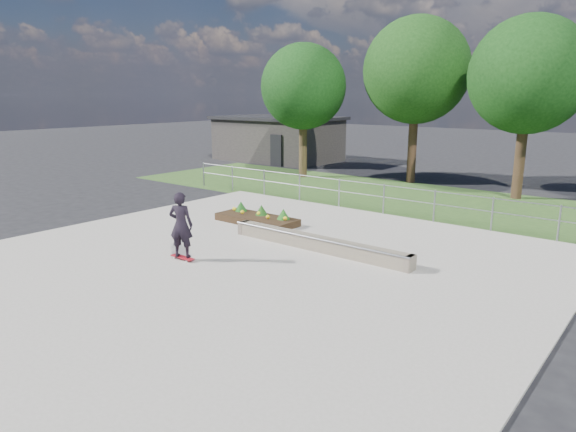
# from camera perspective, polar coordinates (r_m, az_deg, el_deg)

# --- Properties ---
(ground) EXTENTS (120.00, 120.00, 0.00)m
(ground) POSITION_cam_1_polar(r_m,az_deg,el_deg) (13.86, -4.56, -5.42)
(ground) COLOR black
(ground) RESTS_ON ground
(grass_verge) EXTENTS (30.00, 8.00, 0.02)m
(grass_verge) POSITION_cam_1_polar(r_m,az_deg,el_deg) (22.85, 14.71, 1.68)
(grass_verge) COLOR #2C4A1D
(grass_verge) RESTS_ON ground
(concrete_slab) EXTENTS (15.00, 15.00, 0.06)m
(concrete_slab) POSITION_cam_1_polar(r_m,az_deg,el_deg) (13.85, -4.56, -5.31)
(concrete_slab) COLOR gray
(concrete_slab) RESTS_ON ground
(fence) EXTENTS (20.06, 0.06, 1.20)m
(fence) POSITION_cam_1_polar(r_m,az_deg,el_deg) (19.62, 10.60, 2.29)
(fence) COLOR gray
(fence) RESTS_ON ground
(building) EXTENTS (8.40, 5.40, 3.00)m
(building) POSITION_cam_1_polar(r_m,az_deg,el_deg) (36.01, -1.15, 8.63)
(building) COLOR #292624
(building) RESTS_ON ground
(tree_far_left) EXTENTS (4.55, 4.55, 7.15)m
(tree_far_left) POSITION_cam_1_polar(r_m,az_deg,el_deg) (28.24, 1.72, 14.14)
(tree_far_left) COLOR #352615
(tree_far_left) RESTS_ON ground
(tree_mid_left) EXTENTS (5.25, 5.25, 8.25)m
(tree_mid_left) POSITION_cam_1_polar(r_m,az_deg,el_deg) (27.12, 14.08, 15.39)
(tree_mid_left) COLOR #372016
(tree_mid_left) RESTS_ON ground
(tree_mid_right) EXTENTS (4.90, 4.90, 7.70)m
(tree_mid_right) POSITION_cam_1_polar(r_m,az_deg,el_deg) (24.29, 25.15, 13.95)
(tree_mid_right) COLOR black
(tree_mid_right) RESTS_ON ground
(grind_ledge) EXTENTS (6.00, 0.44, 0.43)m
(grind_ledge) POSITION_cam_1_polar(r_m,az_deg,el_deg) (14.87, 3.24, -3.03)
(grind_ledge) COLOR brown
(grind_ledge) RESTS_ON concrete_slab
(planter_bed) EXTENTS (3.00, 1.20, 0.61)m
(planter_bed) POSITION_cam_1_polar(r_m,az_deg,el_deg) (18.02, -3.39, -0.19)
(planter_bed) COLOR black
(planter_bed) RESTS_ON concrete_slab
(skateboarder) EXTENTS (0.80, 0.67, 1.88)m
(skateboarder) POSITION_cam_1_polar(r_m,az_deg,el_deg) (14.07, -11.81, -0.99)
(skateboarder) COLOR white
(skateboarder) RESTS_ON concrete_slab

